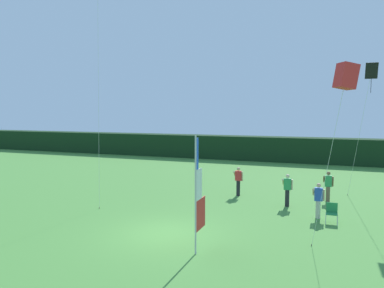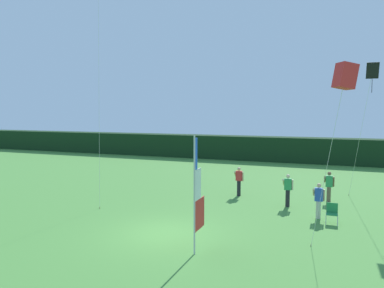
{
  "view_description": "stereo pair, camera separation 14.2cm",
  "coord_description": "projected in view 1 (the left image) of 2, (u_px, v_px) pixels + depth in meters",
  "views": [
    {
      "loc": [
        6.09,
        -12.93,
        4.94
      ],
      "look_at": [
        0.02,
        2.94,
        3.43
      ],
      "focal_mm": 33.63,
      "sensor_mm": 36.0,
      "label": 1
    },
    {
      "loc": [
        6.22,
        -12.88,
        4.94
      ],
      "look_at": [
        0.02,
        2.94,
        3.43
      ],
      "focal_mm": 33.63,
      "sensor_mm": 36.0,
      "label": 2
    }
  ],
  "objects": [
    {
      "name": "banner_flag",
      "position": [
        198.0,
        196.0,
        12.63
      ],
      "size": [
        0.06,
        1.03,
        4.15
      ],
      "color": "#B7B7BC",
      "rests_on": "ground"
    },
    {
      "name": "kite_red_box_0",
      "position": [
        346.0,
        77.0,
        11.29
      ],
      "size": [
        1.34,
        1.64,
        6.49
      ],
      "color": "brown",
      "rests_on": "ground"
    },
    {
      "name": "folding_chair",
      "position": [
        332.0,
        211.0,
        16.05
      ],
      "size": [
        0.51,
        0.51,
        0.89
      ],
      "color": "#BCBCC1",
      "rests_on": "ground"
    },
    {
      "name": "person_far_right",
      "position": [
        328.0,
        185.0,
        19.88
      ],
      "size": [
        0.55,
        0.48,
        1.67
      ],
      "color": "brown",
      "rests_on": "ground"
    },
    {
      "name": "distant_treeline",
      "position": [
        265.0,
        149.0,
        36.82
      ],
      "size": [
        80.0,
        2.4,
        2.45
      ],
      "primitive_type": "cube",
      "color": "black",
      "rests_on": "ground"
    },
    {
      "name": "ground_plane",
      "position": [
        166.0,
        234.0,
        14.63
      ],
      "size": [
        120.0,
        120.0,
        0.0
      ],
      "primitive_type": "plane",
      "color": "#478438"
    },
    {
      "name": "person_near_banner",
      "position": [
        318.0,
        200.0,
        16.72
      ],
      "size": [
        0.55,
        0.48,
        1.66
      ],
      "color": "#B7B2A3",
      "rests_on": "ground"
    },
    {
      "name": "person_far_left",
      "position": [
        287.0,
        189.0,
        18.82
      ],
      "size": [
        0.55,
        0.48,
        1.71
      ],
      "color": "black",
      "rests_on": "ground"
    },
    {
      "name": "person_mid_field",
      "position": [
        238.0,
        180.0,
        21.24
      ],
      "size": [
        0.55,
        0.48,
        1.71
      ],
      "color": "black",
      "rests_on": "ground"
    },
    {
      "name": "kite_black_diamond_1",
      "position": [
        370.0,
        79.0,
        18.39
      ],
      "size": [
        1.08,
        2.65,
        7.44
      ],
      "color": "brown",
      "rests_on": "ground"
    }
  ]
}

